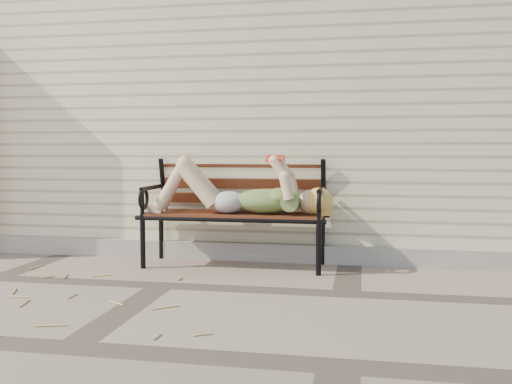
# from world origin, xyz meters

# --- Properties ---
(ground) EXTENTS (80.00, 80.00, 0.00)m
(ground) POSITION_xyz_m (0.00, 0.00, 0.00)
(ground) COLOR gray
(ground) RESTS_ON ground
(house_wall) EXTENTS (8.00, 4.00, 3.00)m
(house_wall) POSITION_xyz_m (0.00, 3.00, 1.50)
(house_wall) COLOR beige
(house_wall) RESTS_ON ground
(foundation_strip) EXTENTS (8.00, 0.10, 0.15)m
(foundation_strip) POSITION_xyz_m (0.00, 0.97, 0.07)
(foundation_strip) COLOR gray
(foundation_strip) RESTS_ON ground
(garden_bench) EXTENTS (1.56, 0.62, 1.01)m
(garden_bench) POSITION_xyz_m (0.34, 0.82, 0.56)
(garden_bench) COLOR black
(garden_bench) RESTS_ON ground
(reading_woman) EXTENTS (1.47, 0.33, 0.46)m
(reading_woman) POSITION_xyz_m (0.36, 0.69, 0.60)
(reading_woman) COLOR #0A3F46
(reading_woman) RESTS_ON ground
(straw_scatter) EXTENTS (2.86, 1.72, 0.01)m
(straw_scatter) POSITION_xyz_m (-0.83, -0.55, 0.01)
(straw_scatter) COLOR tan
(straw_scatter) RESTS_ON ground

